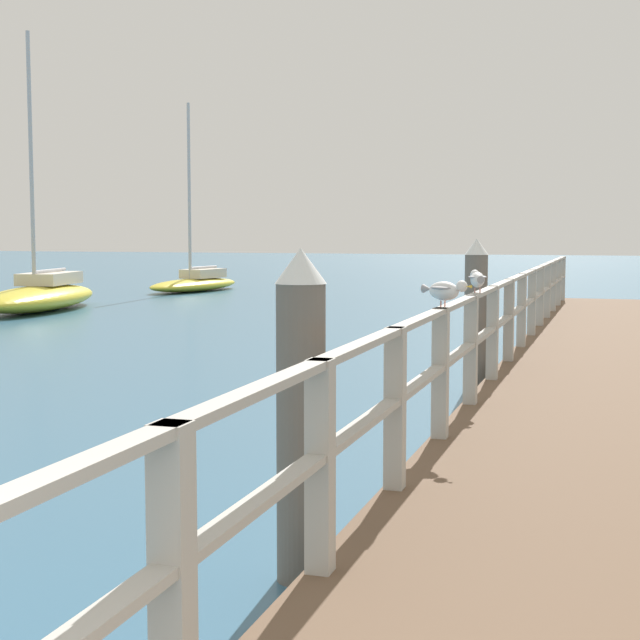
# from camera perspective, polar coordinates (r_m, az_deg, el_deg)

# --- Properties ---
(pier_deck) EXTENTS (2.46, 23.41, 0.38)m
(pier_deck) POSITION_cam_1_polar(r_m,az_deg,el_deg) (12.17, 16.46, -3.45)
(pier_deck) COLOR brown
(pier_deck) RESTS_ON ground_plane
(pier_railing) EXTENTS (0.12, 21.93, 1.02)m
(pier_railing) POSITION_cam_1_polar(r_m,az_deg,el_deg) (12.15, 11.13, 0.56)
(pier_railing) COLOR #B2ADA3
(pier_railing) RESTS_ON pier_deck
(dock_piling_near) EXTENTS (0.29, 0.29, 1.91)m
(dock_piling_near) POSITION_cam_1_polar(r_m,az_deg,el_deg) (5.47, -1.13, -5.64)
(dock_piling_near) COLOR #6B6056
(dock_piling_near) RESTS_ON ground_plane
(dock_piling_far) EXTENTS (0.29, 0.29, 1.91)m
(dock_piling_far) POSITION_cam_1_polar(r_m,az_deg,el_deg) (11.98, 9.20, 0.28)
(dock_piling_far) COLOR #6B6056
(dock_piling_far) RESTS_ON ground_plane
(seagull_foreground) EXTENTS (0.44, 0.27, 0.21)m
(seagull_foreground) POSITION_cam_1_polar(r_m,az_deg,el_deg) (7.60, 7.41, 1.78)
(seagull_foreground) COLOR white
(seagull_foreground) RESTS_ON pier_railing
(seagull_background) EXTENTS (0.23, 0.47, 0.21)m
(seagull_background) POSITION_cam_1_polar(r_m,az_deg,el_deg) (9.40, 9.30, 2.43)
(seagull_background) COLOR white
(seagull_background) RESTS_ON pier_railing
(boat_2) EXTENTS (2.17, 4.68, 6.10)m
(boat_2) POSITION_cam_1_polar(r_m,az_deg,el_deg) (32.07, -7.40, 2.26)
(boat_2) COLOR gold
(boat_2) RESTS_ON ground_plane
(boat_6) EXTENTS (2.80, 5.79, 6.80)m
(boat_6) POSITION_cam_1_polar(r_m,az_deg,el_deg) (25.11, -16.23, 1.42)
(boat_6) COLOR gold
(boat_6) RESTS_ON ground_plane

